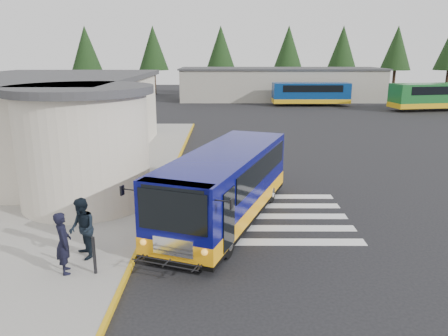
{
  "coord_description": "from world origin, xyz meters",
  "views": [
    {
      "loc": [
        -1.22,
        -16.83,
        6.24
      ],
      "look_at": [
        -1.3,
        -0.5,
        1.88
      ],
      "focal_mm": 35.0,
      "sensor_mm": 36.0,
      "label": 1
    }
  ],
  "objects_px": {
    "transit_bus": "(225,188)",
    "bollard": "(94,255)",
    "pedestrian_a": "(63,243)",
    "far_bus_b": "(435,95)",
    "pedestrian_b": "(82,229)",
    "far_bus_a": "(311,93)"
  },
  "relations": [
    {
      "from": "pedestrian_a",
      "to": "far_bus_b",
      "type": "distance_m",
      "value": 45.85
    },
    {
      "from": "pedestrian_a",
      "to": "far_bus_b",
      "type": "bearing_deg",
      "value": -60.62
    },
    {
      "from": "transit_bus",
      "to": "bollard",
      "type": "height_order",
      "value": "transit_bus"
    },
    {
      "from": "far_bus_b",
      "to": "transit_bus",
      "type": "bearing_deg",
      "value": 134.11
    },
    {
      "from": "transit_bus",
      "to": "pedestrian_a",
      "type": "height_order",
      "value": "transit_bus"
    },
    {
      "from": "far_bus_a",
      "to": "far_bus_b",
      "type": "relative_size",
      "value": 0.89
    },
    {
      "from": "pedestrian_a",
      "to": "far_bus_b",
      "type": "height_order",
      "value": "far_bus_b"
    },
    {
      "from": "pedestrian_b",
      "to": "far_bus_b",
      "type": "height_order",
      "value": "far_bus_b"
    },
    {
      "from": "pedestrian_b",
      "to": "far_bus_a",
      "type": "bearing_deg",
      "value": 129.41
    },
    {
      "from": "transit_bus",
      "to": "far_bus_a",
      "type": "height_order",
      "value": "far_bus_a"
    },
    {
      "from": "transit_bus",
      "to": "bollard",
      "type": "xyz_separation_m",
      "value": [
        -3.68,
        -4.4,
        -0.58
      ]
    },
    {
      "from": "pedestrian_a",
      "to": "far_bus_a",
      "type": "xyz_separation_m",
      "value": [
        14.64,
        41.14,
        0.46
      ]
    },
    {
      "from": "far_bus_a",
      "to": "transit_bus",
      "type": "bearing_deg",
      "value": 163.9
    },
    {
      "from": "pedestrian_b",
      "to": "bollard",
      "type": "xyz_separation_m",
      "value": [
        0.62,
        -0.98,
        -0.39
      ]
    },
    {
      "from": "pedestrian_a",
      "to": "pedestrian_b",
      "type": "bearing_deg",
      "value": -38.65
    },
    {
      "from": "far_bus_b",
      "to": "bollard",
      "type": "bearing_deg",
      "value": 133.52
    },
    {
      "from": "transit_bus",
      "to": "pedestrian_b",
      "type": "relative_size",
      "value": 5.15
    },
    {
      "from": "pedestrian_a",
      "to": "far_bus_a",
      "type": "distance_m",
      "value": 43.67
    },
    {
      "from": "pedestrian_a",
      "to": "pedestrian_b",
      "type": "relative_size",
      "value": 0.96
    },
    {
      "from": "pedestrian_a",
      "to": "far_bus_a",
      "type": "bearing_deg",
      "value": -43.52
    },
    {
      "from": "transit_bus",
      "to": "far_bus_a",
      "type": "bearing_deg",
      "value": 94.49
    },
    {
      "from": "pedestrian_a",
      "to": "far_bus_b",
      "type": "relative_size",
      "value": 0.18
    }
  ]
}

